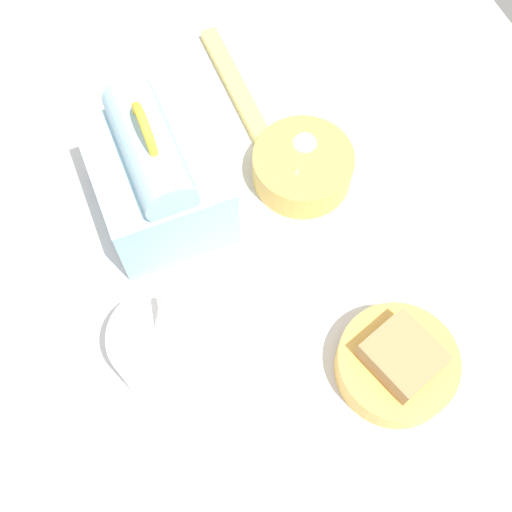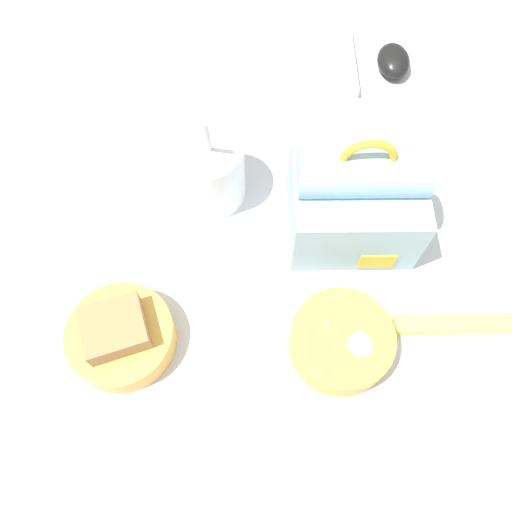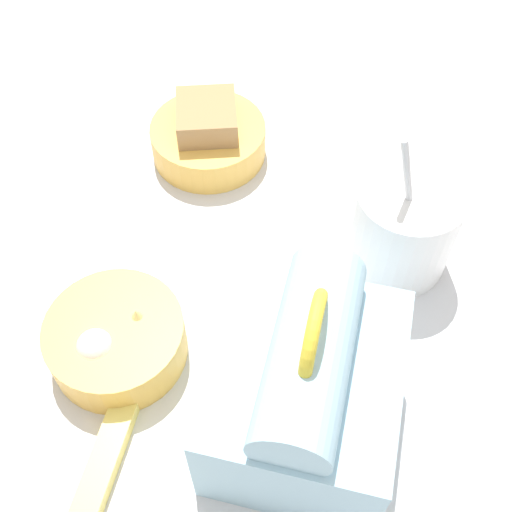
% 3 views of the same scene
% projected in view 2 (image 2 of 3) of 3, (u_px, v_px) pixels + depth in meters
% --- Properties ---
extents(desk_surface, '(1.40, 1.10, 0.02)m').
position_uv_depth(desk_surface, '(262.00, 251.00, 0.73)').
color(desk_surface, silver).
rests_on(desk_surface, ground).
extents(keyboard, '(0.34, 0.15, 0.02)m').
position_uv_depth(keyboard, '(255.00, 63.00, 0.86)').
color(keyboard, silver).
rests_on(keyboard, desk_surface).
extents(lunch_bag, '(0.17, 0.15, 0.19)m').
position_uv_depth(lunch_bag, '(355.00, 199.00, 0.67)').
color(lunch_bag, '#9EC6DB').
rests_on(lunch_bag, desk_surface).
extents(soup_cup, '(0.11, 0.11, 0.18)m').
position_uv_depth(soup_cup, '(208.00, 170.00, 0.71)').
color(soup_cup, white).
rests_on(soup_cup, desk_surface).
extents(bento_bowl_sandwich, '(0.14, 0.14, 0.07)m').
position_uv_depth(bento_bowl_sandwich, '(121.00, 336.00, 0.63)').
color(bento_bowl_sandwich, '#EAB24C').
rests_on(bento_bowl_sandwich, desk_surface).
extents(bento_bowl_snacks, '(0.13, 0.13, 0.06)m').
position_uv_depth(bento_bowl_snacks, '(341.00, 341.00, 0.63)').
color(bento_bowl_snacks, '#EAB24C').
rests_on(bento_bowl_snacks, desk_surface).
extents(computer_mouse, '(0.05, 0.08, 0.04)m').
position_uv_depth(computer_mouse, '(393.00, 61.00, 0.85)').
color(computer_mouse, black).
rests_on(computer_mouse, desk_surface).
extents(chopstick_case, '(0.23, 0.03, 0.02)m').
position_uv_depth(chopstick_case, '(458.00, 324.00, 0.66)').
color(chopstick_case, '#EFD666').
rests_on(chopstick_case, desk_surface).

